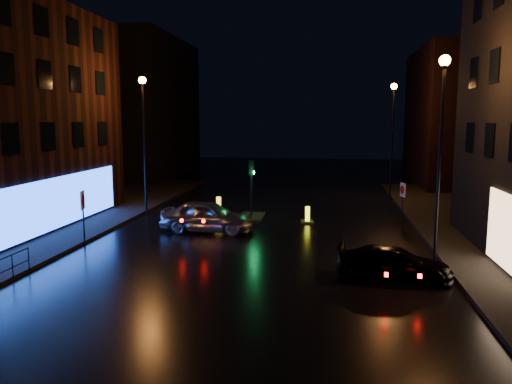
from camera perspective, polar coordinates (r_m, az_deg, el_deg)
ground at (r=16.54m, az=-3.99°, el=-12.42°), size 120.00×120.00×0.00m
building_far_left at (r=53.72m, az=-12.92°, el=9.35°), size 8.00×16.00×14.00m
building_far_right at (r=48.52m, az=22.49°, el=7.88°), size 8.00×14.00×12.00m
street_lamp_lfar at (r=31.17m, az=-12.71°, el=7.59°), size 0.44×0.44×8.37m
street_lamp_rnear at (r=21.56m, az=20.42°, el=7.03°), size 0.44×0.44×8.37m
street_lamp_rfar at (r=37.37m, az=15.34°, el=7.59°), size 0.44×0.44×8.37m
traffic_signal at (r=29.94m, az=-0.51°, el=-1.97°), size 1.40×2.40×3.45m
silver_hatchback at (r=26.22m, az=-5.56°, el=-2.77°), size 4.95×2.24×1.65m
dark_sedan at (r=19.18m, az=15.50°, el=-7.88°), size 4.28×2.03×1.21m
bollard_near at (r=28.65m, az=5.89°, el=-3.09°), size 0.82×1.13×0.93m
bollard_far at (r=31.97m, az=-4.28°, el=-1.87°), size 0.84×1.15×0.94m
road_sign_left at (r=24.25m, az=-19.18°, el=-1.42°), size 0.23×0.62×2.59m
road_sign_right at (r=28.87m, az=16.41°, el=-0.16°), size 0.23×0.56×2.35m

